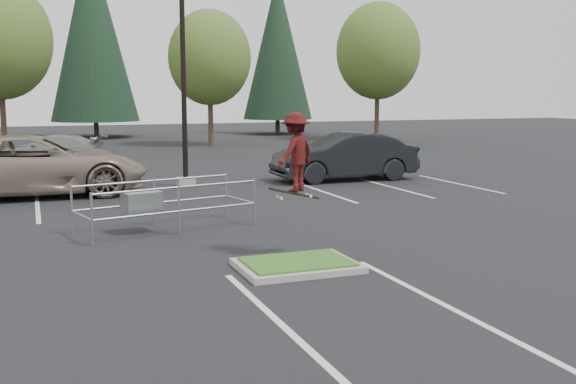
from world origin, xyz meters
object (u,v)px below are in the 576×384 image
object	(u,v)px
decid_c	(209,61)
decid_d	(378,54)
conif_c	(277,47)
car_l_tan	(35,165)
car_far_silver	(54,149)
skateboarder	(294,153)
light_pole	(183,56)
conif_b	(92,29)
cart_corral	(148,201)
car_r_charc	(344,156)

from	to	relation	value
decid_c	decid_d	world-z (taller)	decid_d
decid_d	conif_c	size ratio (longest dim) A/B	0.75
car_l_tan	car_far_silver	xyz separation A→B (m)	(0.90, 9.90, -0.29)
decid_c	skateboarder	bearing A→B (deg)	-101.10
light_pole	conif_b	distance (m)	28.69
decid_c	car_far_silver	size ratio (longest dim) A/B	1.76
cart_corral	skateboarder	world-z (taller)	skateboarder
conif_c	car_l_tan	world-z (taller)	conif_c
decid_c	cart_corral	xyz separation A→B (m)	(-8.05, -25.43, -4.51)
light_pole	cart_corral	world-z (taller)	light_pole
decid_c	conif_c	size ratio (longest dim) A/B	0.67
conif_c	car_far_silver	bearing A→B (deg)	-134.20
car_l_tan	car_r_charc	distance (m)	11.00
skateboarder	car_far_silver	bearing A→B (deg)	-112.17
cart_corral	car_far_silver	xyz separation A→B (m)	(-1.54, 17.01, -0.05)
decid_c	car_r_charc	world-z (taller)	decid_c
skateboarder	car_far_silver	xyz separation A→B (m)	(-3.93, 20.40, -1.42)
skateboarder	car_l_tan	world-z (taller)	skateboarder
conif_c	skateboarder	bearing A→B (deg)	-109.55
cart_corral	light_pole	bearing A→B (deg)	57.96
conif_b	car_far_silver	world-z (taller)	conif_b
decid_c	car_far_silver	bearing A→B (deg)	-138.69
car_far_silver	light_pole	bearing A→B (deg)	45.98
decid_d	car_l_tan	world-z (taller)	decid_d
conif_b	cart_corral	xyz separation A→B (m)	(-2.06, -36.10, -7.11)
cart_corral	car_r_charc	world-z (taller)	car_r_charc
decid_c	conif_c	distance (m)	12.65
conif_c	car_l_tan	size ratio (longest dim) A/B	1.77
decid_c	car_far_silver	xyz separation A→B (m)	(-9.59, -8.43, -4.56)
light_pole	decid_c	size ratio (longest dim) A/B	1.21
light_pole	conif_b	world-z (taller)	conif_b
conif_b	conif_c	world-z (taller)	conif_b
skateboarder	car_far_silver	distance (m)	20.83
decid_d	car_l_tan	distance (m)	29.75
light_pole	car_l_tan	bearing A→B (deg)	-174.29
light_pole	decid_d	world-z (taller)	light_pole
decid_c	decid_d	size ratio (longest dim) A/B	0.89
conif_b	cart_corral	world-z (taller)	conif_b
conif_c	car_r_charc	distance (m)	29.59
conif_c	car_l_tan	distance (m)	34.07
conif_c	cart_corral	distance (m)	39.08
light_pole	conif_b	bearing A→B (deg)	91.01
decid_c	decid_d	distance (m)	12.03
decid_c	car_r_charc	distance (m)	18.85
cart_corral	car_far_silver	bearing A→B (deg)	81.75
light_pole	cart_corral	distance (m)	8.88
light_pole	car_l_tan	xyz separation A→B (m)	(-5.00, -0.50, -3.58)
light_pole	decid_c	bearing A→B (deg)	72.89
car_l_tan	car_far_silver	size ratio (longest dim) A/B	1.49
light_pole	skateboarder	xyz separation A→B (m)	(-0.17, -11.00, -2.45)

